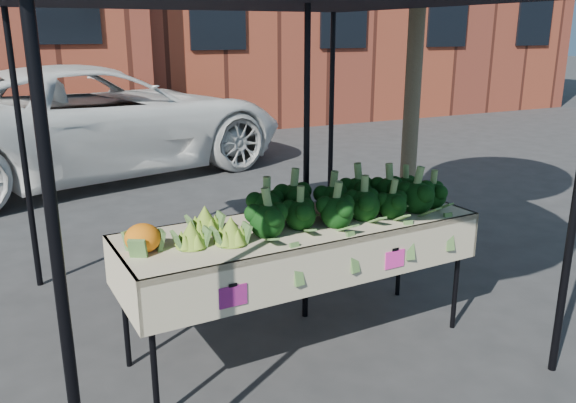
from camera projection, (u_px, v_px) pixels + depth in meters
name	position (u px, v px, depth m)	size (l,w,h in m)	color
ground	(298.00, 340.00, 4.17)	(90.00, 90.00, 0.00)	#2A2A2C
table	(301.00, 286.00, 3.97)	(2.43, 0.91, 0.90)	#C3B892
canopy	(257.00, 143.00, 4.05)	(3.16, 3.16, 2.74)	black
broccoli_heap	(347.00, 195.00, 3.97)	(1.56, 0.59, 0.28)	black
romanesco_cluster	(205.00, 223.00, 3.52)	(0.45, 0.49, 0.22)	#8EB736
cauliflower_pair	(142.00, 236.00, 3.32)	(0.22, 0.22, 0.20)	orange
street_tree	(416.00, 38.00, 4.96)	(2.09, 2.09, 4.12)	#1E4C14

